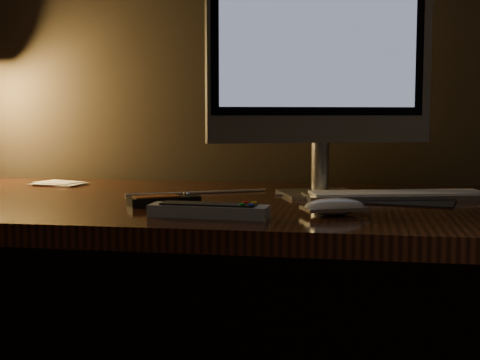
% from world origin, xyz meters
% --- Properties ---
extents(desk, '(1.60, 0.75, 0.75)m').
position_xyz_m(desk, '(0.00, 1.93, 0.62)').
color(desk, '#3A1A0D').
rests_on(desk, ground).
extents(monitor, '(0.49, 0.21, 0.54)m').
position_xyz_m(monitor, '(0.23, 1.96, 1.07)').
color(monitor, silver).
rests_on(monitor, desk).
extents(keyboard, '(0.42, 0.21, 0.01)m').
position_xyz_m(keyboard, '(0.40, 1.93, 0.76)').
color(keyboard, silver).
rests_on(keyboard, desk).
extents(mousepad, '(0.28, 0.24, 0.00)m').
position_xyz_m(mousepad, '(0.39, 1.91, 0.75)').
color(mousepad, black).
rests_on(mousepad, desk).
extents(mouse, '(0.13, 0.10, 0.02)m').
position_xyz_m(mouse, '(0.27, 1.67, 0.76)').
color(mouse, white).
rests_on(mouse, desk).
extents(media_remote, '(0.15, 0.12, 0.03)m').
position_xyz_m(media_remote, '(-0.07, 1.75, 0.76)').
color(media_remote, black).
rests_on(media_remote, desk).
extents(tv_remote, '(0.22, 0.07, 0.03)m').
position_xyz_m(tv_remote, '(0.05, 1.61, 0.76)').
color(tv_remote, gray).
rests_on(tv_remote, desk).
extents(papers, '(0.15, 0.12, 0.01)m').
position_xyz_m(papers, '(-0.45, 2.07, 0.75)').
color(papers, white).
rests_on(papers, desk).
extents(cable, '(0.62, 0.19, 0.01)m').
position_xyz_m(cable, '(0.12, 1.94, 0.75)').
color(cable, white).
rests_on(cable, desk).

